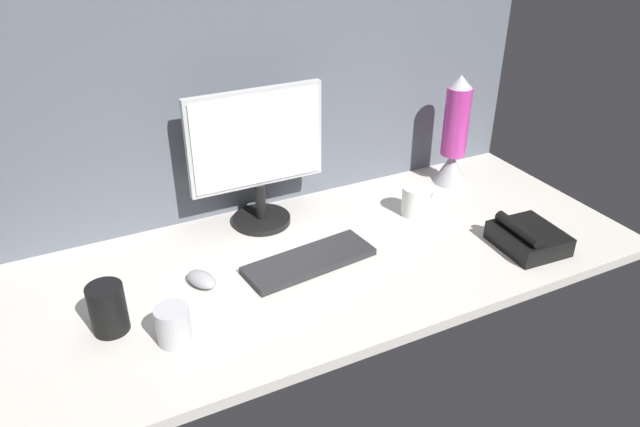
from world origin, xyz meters
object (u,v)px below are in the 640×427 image
lava_lamp (454,139)px  desk_phone (528,238)px  keyboard (309,261)px  monitor (257,152)px  mug_steel (173,325)px  mug_ceramic_white (415,201)px  mouse (202,279)px  mug_black_travel (108,309)px

lava_lamp → desk_phone: lava_lamp is taller
keyboard → desk_phone: (60.24, -20.28, 2.19)cm
monitor → lava_lamp: bearing=-3.1°
desk_phone → mug_steel: bearing=176.8°
mug_ceramic_white → mug_steel: 87.68cm
keyboard → desk_phone: desk_phone is taller
mouse → keyboard: bearing=-28.9°
monitor → mug_ceramic_white: (45.63, -17.57, -18.67)cm
mug_ceramic_white → lava_lamp: (24.32, 13.84, 11.33)cm
keyboard → mouse: bearing=166.1°
lava_lamp → desk_phone: (-6.34, -44.76, -12.93)cm
mug_ceramic_white → mug_steel: bearing=-163.2°
keyboard → lava_lamp: lava_lamp is taller
keyboard → mug_steel: bearing=-167.0°
keyboard → mug_steel: 44.33cm
monitor → lava_lamp: 70.43cm
mouse → desk_phone: (89.89, -24.15, 1.49)cm
mouse → mug_steel: (-12.03, -18.53, 2.91)cm
mug_steel → mug_ceramic_white: bearing=16.8°
monitor → mouse: bearing=-137.2°
monitor → mug_ceramic_white: 52.34cm
monitor → mouse: size_ratio=4.42×
mug_ceramic_white → desk_phone: mug_ceramic_white is taller
monitor → mug_black_travel: size_ratio=3.42×
keyboard → mug_steel: mug_steel is taller
mug_steel → desk_phone: bearing=-3.2°
monitor → mug_steel: bearing=-131.8°
mug_steel → mug_black_travel: bearing=139.5°
mug_ceramic_white → lava_lamp: bearing=29.6°
monitor → keyboard: size_ratio=1.15×
keyboard → mug_black_travel: 54.59cm
mouse → mug_black_travel: size_ratio=0.77×
mug_steel → desk_phone: size_ratio=0.46×
lava_lamp → mug_black_travel: bearing=-166.7°
keyboard → monitor: bearing=90.4°
mug_ceramic_white → mug_black_travel: mug_black_travel is taller
mouse → desk_phone: bearing=-36.5°
desk_phone → mug_black_travel: bearing=171.9°
mug_black_travel → mug_steel: bearing=-40.5°
mouse → lava_lamp: size_ratio=0.25×
mouse → mug_ceramic_white: mug_ceramic_white is taller
monitor → lava_lamp: (69.94, -3.74, -7.33)cm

